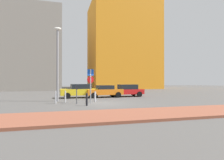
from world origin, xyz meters
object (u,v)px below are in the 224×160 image
(parking_sign_post, at_px, (91,82))
(traffic_bollard_mid, at_px, (87,100))
(street_lamp, at_px, (58,58))
(traffic_bollard_near, at_px, (95,97))
(parked_car_red, at_px, (126,90))
(traffic_bollard_edge, at_px, (65,97))
(traffic_bollard_far, at_px, (56,97))
(parked_car_yellow, at_px, (81,91))
(parked_car_orange, at_px, (104,91))
(parking_meter, at_px, (77,92))

(parking_sign_post, xyz_separation_m, traffic_bollard_mid, (-0.55, -1.74, -1.38))
(street_lamp, height_order, traffic_bollard_near, street_lamp)
(parked_car_red, distance_m, traffic_bollard_edge, 8.55)
(traffic_bollard_edge, bearing_deg, traffic_bollard_near, -3.85)
(traffic_bollard_near, xyz_separation_m, traffic_bollard_far, (-3.47, -0.49, 0.07))
(street_lamp, distance_m, traffic_bollard_far, 4.02)
(parking_sign_post, bearing_deg, traffic_bollard_far, 171.92)
(parked_car_yellow, relative_size, parking_sign_post, 1.55)
(parked_car_yellow, height_order, traffic_bollard_edge, parked_car_yellow)
(parking_sign_post, height_order, traffic_bollard_edge, parking_sign_post)
(parked_car_orange, xyz_separation_m, parked_car_red, (2.78, 0.34, 0.04))
(parked_car_red, height_order, traffic_bollard_edge, parked_car_red)
(parking_sign_post, height_order, traffic_bollard_mid, parking_sign_post)
(traffic_bollard_far, bearing_deg, traffic_bollard_mid, -42.35)
(parked_car_orange, relative_size, parking_meter, 2.84)
(parked_car_red, distance_m, street_lamp, 9.28)
(parking_meter, height_order, traffic_bollard_far, parking_meter)
(traffic_bollard_edge, bearing_deg, parking_meter, -59.30)
(traffic_bollard_near, bearing_deg, parking_meter, -143.49)
(traffic_bollard_mid, bearing_deg, traffic_bollard_edge, 118.78)
(parked_car_yellow, distance_m, parked_car_red, 5.54)
(parked_car_orange, bearing_deg, parking_sign_post, -114.86)
(parked_car_yellow, bearing_deg, traffic_bollard_far, -117.13)
(traffic_bollard_mid, bearing_deg, traffic_bollard_far, 137.65)
(parked_car_yellow, relative_size, parked_car_orange, 1.07)
(street_lamp, bearing_deg, parked_car_orange, 29.70)
(parked_car_yellow, distance_m, street_lamp, 5.22)
(parked_car_orange, bearing_deg, parking_meter, -122.91)
(traffic_bollard_mid, xyz_separation_m, traffic_bollard_edge, (-1.55, 2.83, 0.04))
(parked_car_yellow, relative_size, street_lamp, 0.65)
(traffic_bollard_near, bearing_deg, parked_car_red, 45.00)
(parking_meter, bearing_deg, parking_sign_post, 18.46)
(traffic_bollard_far, bearing_deg, parked_car_yellow, 62.87)
(traffic_bollard_mid, bearing_deg, parking_sign_post, 72.33)
(parked_car_red, relative_size, parking_meter, 2.89)
(parked_car_yellow, bearing_deg, parking_meter, -98.52)
(parked_car_yellow, bearing_deg, parked_car_red, 1.12)
(parked_car_orange, height_order, street_lamp, street_lamp)
(parked_car_orange, distance_m, traffic_bollard_near, 4.69)
(parking_meter, height_order, traffic_bollard_edge, parking_meter)
(parked_car_yellow, relative_size, traffic_bollard_far, 4.26)
(street_lamp, bearing_deg, traffic_bollard_near, -21.49)
(parked_car_orange, xyz_separation_m, traffic_bollard_near, (-1.85, -4.29, -0.26))
(parked_car_orange, relative_size, parking_sign_post, 1.45)
(parking_meter, height_order, street_lamp, street_lamp)
(traffic_bollard_near, bearing_deg, street_lamp, 158.51)
(street_lamp, xyz_separation_m, traffic_bollard_near, (3.36, -1.32, -3.65))
(traffic_bollard_edge, bearing_deg, parked_car_orange, 42.34)
(parked_car_yellow, distance_m, traffic_bollard_mid, 7.18)
(traffic_bollard_far, xyz_separation_m, traffic_bollard_edge, (0.81, 0.67, -0.01))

